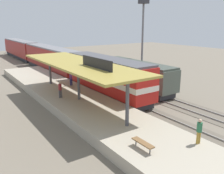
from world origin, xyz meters
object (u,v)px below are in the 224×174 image
object	(u,v)px
passenger_carriage_front	(51,59)
passenger_carriage_rear	(20,49)
platform_bench	(143,143)
locomotive	(106,76)
freight_car	(136,75)
light_mast	(143,24)
person_boarding	(60,89)
person_walking	(71,78)
person_waiting	(199,130)

from	to	relation	value
passenger_carriage_front	passenger_carriage_rear	world-z (taller)	same
platform_bench	locomotive	xyz separation A→B (m)	(6.00, 13.32, 1.07)
platform_bench	freight_car	size ratio (longest dim) A/B	0.14
passenger_carriage_front	light_mast	bearing A→B (deg)	-63.09
freight_car	person_boarding	size ratio (longest dim) A/B	7.02
person_walking	person_boarding	size ratio (longest dim) A/B	1.00
person_boarding	platform_bench	bearing A→B (deg)	-90.17
freight_car	locomotive	bearing A→B (deg)	179.72
passenger_carriage_front	light_mast	world-z (taller)	light_mast
locomotive	passenger_carriage_front	bearing A→B (deg)	90.00
person_waiting	person_walking	bearing A→B (deg)	90.81
locomotive	person_boarding	size ratio (longest dim) A/B	8.44
light_mast	freight_car	bearing A→B (deg)	-140.36
platform_bench	person_walking	world-z (taller)	person_walking
platform_bench	person_walking	size ratio (longest dim) A/B	0.99
passenger_carriage_front	person_walking	size ratio (longest dim) A/B	11.70
light_mast	person_waiting	xyz separation A→B (m)	(-10.32, -17.42, -6.54)
passenger_carriage_rear	person_waiting	world-z (taller)	passenger_carriage_rear
passenger_carriage_front	person_walking	world-z (taller)	passenger_carriage_front
passenger_carriage_front	person_waiting	world-z (taller)	passenger_carriage_front
person_waiting	person_boarding	xyz separation A→B (m)	(-3.44, 14.48, 0.00)
person_boarding	passenger_carriage_front	bearing A→B (deg)	71.96
person_waiting	person_walking	xyz separation A→B (m)	(-0.26, 18.61, 0.00)
locomotive	person_waiting	size ratio (longest dim) A/B	8.44
platform_bench	person_boarding	world-z (taller)	person_boarding
person_waiting	person_boarding	world-z (taller)	same
platform_bench	locomotive	world-z (taller)	locomotive
locomotive	light_mast	distance (m)	10.18
locomotive	person_walking	xyz separation A→B (m)	(-2.79, 3.82, -0.56)
person_walking	person_boarding	bearing A→B (deg)	-127.52
passenger_carriage_rear	person_walking	bearing A→B (deg)	-94.56
passenger_carriage_rear	freight_car	bearing A→B (deg)	-83.24
platform_bench	person_boarding	distance (m)	13.02
light_mast	person_waiting	distance (m)	21.28
passenger_carriage_rear	person_walking	world-z (taller)	passenger_carriage_rear
passenger_carriage_rear	person_waiting	distance (m)	53.65
person_walking	platform_bench	bearing A→B (deg)	-100.61
light_mast	person_walking	world-z (taller)	light_mast
locomotive	person_waiting	distance (m)	15.01
freight_car	light_mast	size ratio (longest dim) A/B	1.03
platform_bench	freight_car	xyz separation A→B (m)	(10.60, 13.29, 0.63)
passenger_carriage_front	person_waiting	bearing A→B (deg)	-94.40
freight_car	person_walking	bearing A→B (deg)	152.51
light_mast	person_boarding	bearing A→B (deg)	-167.94
locomotive	platform_bench	bearing A→B (deg)	-114.26
person_waiting	person_walking	world-z (taller)	same
passenger_carriage_rear	light_mast	size ratio (longest dim) A/B	1.71
passenger_carriage_rear	light_mast	bearing A→B (deg)	-77.83
freight_car	person_walking	size ratio (longest dim) A/B	7.02
platform_bench	person_boarding	xyz separation A→B (m)	(0.04, 13.01, 0.51)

